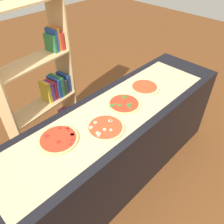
# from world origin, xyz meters

# --- Properties ---
(ground_plane) EXTENTS (12.00, 12.00, 0.00)m
(ground_plane) POSITION_xyz_m (0.00, 0.00, 0.00)
(ground_plane) COLOR brown
(counter) EXTENTS (2.67, 0.70, 0.92)m
(counter) POSITION_xyz_m (0.00, 0.00, 0.46)
(counter) COLOR black
(counter) RESTS_ON ground_plane
(parchment_paper) EXTENTS (2.16, 0.55, 0.00)m
(parchment_paper) POSITION_xyz_m (0.00, 0.00, 0.92)
(parchment_paper) COLOR tan
(parchment_paper) RESTS_ON counter
(pizza_pepperoni_0) EXTENTS (0.31, 0.31, 0.02)m
(pizza_pepperoni_0) POSITION_xyz_m (-0.51, 0.08, 0.93)
(pizza_pepperoni_0) COLOR #DBB26B
(pizza_pepperoni_0) RESTS_ON parchment_paper
(pizza_mushroom_1) EXTENTS (0.31, 0.31, 0.03)m
(pizza_mushroom_1) POSITION_xyz_m (-0.17, -0.09, 0.93)
(pizza_mushroom_1) COLOR #E5C17F
(pizza_mushroom_1) RESTS_ON parchment_paper
(pizza_spinach_2) EXTENTS (0.30, 0.30, 0.02)m
(pizza_spinach_2) POSITION_xyz_m (0.17, 0.01, 0.93)
(pizza_spinach_2) COLOR #DBB26B
(pizza_spinach_2) RESTS_ON parchment_paper
(pizza_plain_3) EXTENTS (0.30, 0.30, 0.02)m
(pizza_plain_3) POSITION_xyz_m (0.51, 0.04, 0.93)
(pizza_plain_3) COLOR #E5C17F
(pizza_plain_3) RESTS_ON parchment_paper
(bookshelf) EXTENTS (0.89, 0.40, 1.67)m
(bookshelf) POSITION_xyz_m (-0.05, 1.01, 0.77)
(bookshelf) COLOR tan
(bookshelf) RESTS_ON ground_plane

